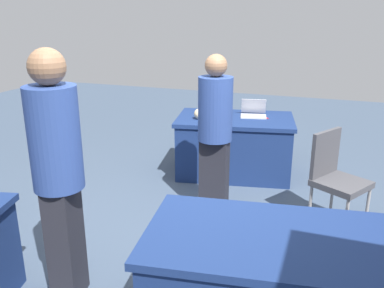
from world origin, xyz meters
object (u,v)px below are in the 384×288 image
object	(u,v)px
chair_tucked_left	(335,174)
person_attendee_standing	(58,168)
table_foreground	(234,146)
laptop_silver	(253,113)
person_organiser	(215,129)
yarn_ball	(199,114)
scissors_red	(264,117)

from	to	relation	value
chair_tucked_left	person_attendee_standing	xyz separation A→B (m)	(1.78, 1.76, 0.48)
table_foreground	person_attendee_standing	bearing A→B (deg)	79.15
laptop_silver	table_foreground	bearing A→B (deg)	24.93
person_organiser	yarn_ball	world-z (taller)	person_organiser
scissors_red	person_organiser	bearing A→B (deg)	-54.59
chair_tucked_left	person_attendee_standing	bearing A→B (deg)	-14.88
yarn_ball	table_foreground	bearing A→B (deg)	-150.69
person_attendee_standing	scissors_red	distance (m)	3.07
table_foreground	person_attendee_standing	world-z (taller)	person_attendee_standing
chair_tucked_left	yarn_ball	distance (m)	1.86
person_organiser	scissors_red	size ratio (longest dim) A/B	9.16
table_foreground	scissors_red	world-z (taller)	scissors_red
chair_tucked_left	scissors_red	size ratio (longest dim) A/B	5.31
person_organiser	table_foreground	bearing A→B (deg)	92.44
laptop_silver	scissors_red	xyz separation A→B (m)	(-0.13, 0.01, -0.04)
table_foreground	person_organiser	size ratio (longest dim) A/B	0.97
table_foreground	yarn_ball	world-z (taller)	yarn_ball
table_foreground	chair_tucked_left	size ratio (longest dim) A/B	1.68
table_foreground	laptop_silver	bearing A→B (deg)	-142.80
table_foreground	person_organiser	xyz separation A→B (m)	(-0.07, 1.14, 0.54)
person_organiser	yarn_ball	size ratio (longest dim) A/B	12.47
laptop_silver	yarn_ball	bearing A→B (deg)	19.82
chair_tucked_left	person_organiser	xyz separation A→B (m)	(1.17, 0.10, 0.37)
laptop_silver	yarn_ball	world-z (taller)	laptop_silver
laptop_silver	person_attendee_standing	bearing A→B (deg)	63.70
scissors_red	person_attendee_standing	bearing A→B (deg)	-59.53
chair_tucked_left	yarn_ball	size ratio (longest dim) A/B	7.22
person_organiser	yarn_ball	xyz separation A→B (m)	(0.48, -0.91, -0.10)
chair_tucked_left	laptop_silver	world-z (taller)	laptop_silver
scissors_red	table_foreground	bearing A→B (deg)	-110.61
person_attendee_standing	yarn_ball	distance (m)	2.58
laptop_silver	yarn_ball	size ratio (longest dim) A/B	2.81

